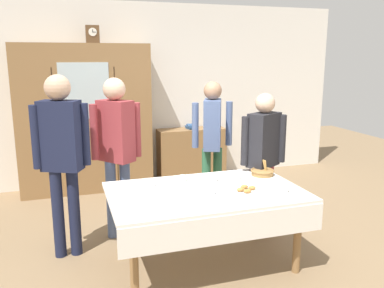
{
  "coord_description": "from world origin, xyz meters",
  "views": [
    {
      "loc": [
        -1.18,
        -3.49,
        1.92
      ],
      "look_at": [
        0.0,
        0.2,
        1.08
      ],
      "focal_mm": 37.71,
      "sensor_mm": 36.0,
      "label": 1
    }
  ],
  "objects_px": {
    "wall_cabinet": "(85,119)",
    "pastry_plate": "(246,190)",
    "tea_cup_center": "(237,177)",
    "person_beside_shelf": "(263,151)",
    "person_behind_table_right": "(212,134)",
    "dining_table": "(207,201)",
    "book_stack": "(191,127)",
    "person_near_right_end": "(62,148)",
    "tea_cup_far_right": "(284,190)",
    "bookshelf_low": "(191,154)",
    "mantel_clock": "(92,34)",
    "spoon_near_left": "(188,193)",
    "tea_cup_near_right": "(151,185)",
    "tea_cup_mid_right": "(214,179)",
    "bread_basket": "(262,172)",
    "tea_cup_back_edge": "(211,192)",
    "tea_cup_far_left": "(183,179)",
    "spoon_back_edge": "(140,203)",
    "spoon_front_edge": "(228,175)",
    "person_by_cabinet": "(116,142)"
  },
  "relations": [
    {
      "from": "bread_basket",
      "to": "tea_cup_mid_right",
      "type": "bearing_deg",
      "value": -173.84
    },
    {
      "from": "dining_table",
      "to": "tea_cup_far_left",
      "type": "distance_m",
      "value": 0.39
    },
    {
      "from": "tea_cup_center",
      "to": "person_beside_shelf",
      "type": "xyz_separation_m",
      "value": [
        0.42,
        0.25,
        0.18
      ]
    },
    {
      "from": "tea_cup_near_right",
      "to": "person_behind_table_right",
      "type": "distance_m",
      "value": 1.44
    },
    {
      "from": "dining_table",
      "to": "person_near_right_end",
      "type": "bearing_deg",
      "value": 153.59
    },
    {
      "from": "spoon_back_edge",
      "to": "spoon_front_edge",
      "type": "relative_size",
      "value": 1.0
    },
    {
      "from": "mantel_clock",
      "to": "pastry_plate",
      "type": "xyz_separation_m",
      "value": [
        1.08,
        -2.71,
        -1.47
      ]
    },
    {
      "from": "dining_table",
      "to": "book_stack",
      "type": "xyz_separation_m",
      "value": [
        0.7,
        2.64,
        0.21
      ]
    },
    {
      "from": "bookshelf_low",
      "to": "tea_cup_back_edge",
      "type": "distance_m",
      "value": 2.85
    },
    {
      "from": "person_behind_table_right",
      "to": "tea_cup_mid_right",
      "type": "bearing_deg",
      "value": -109.78
    },
    {
      "from": "tea_cup_mid_right",
      "to": "mantel_clock",
      "type": "bearing_deg",
      "value": 111.04
    },
    {
      "from": "tea_cup_back_edge",
      "to": "tea_cup_far_left",
      "type": "bearing_deg",
      "value": 104.84
    },
    {
      "from": "tea_cup_mid_right",
      "to": "spoon_front_edge",
      "type": "distance_m",
      "value": 0.29
    },
    {
      "from": "wall_cabinet",
      "to": "book_stack",
      "type": "distance_m",
      "value": 1.61
    },
    {
      "from": "tea_cup_far_left",
      "to": "tea_cup_center",
      "type": "distance_m",
      "value": 0.54
    },
    {
      "from": "mantel_clock",
      "to": "bread_basket",
      "type": "height_order",
      "value": "mantel_clock"
    },
    {
      "from": "person_near_right_end",
      "to": "spoon_front_edge",
      "type": "bearing_deg",
      "value": -6.36
    },
    {
      "from": "person_near_right_end",
      "to": "tea_cup_center",
      "type": "bearing_deg",
      "value": -12.32
    },
    {
      "from": "dining_table",
      "to": "tea_cup_far_left",
      "type": "bearing_deg",
      "value": 109.03
    },
    {
      "from": "book_stack",
      "to": "bread_basket",
      "type": "bearing_deg",
      "value": -89.49
    },
    {
      "from": "spoon_front_edge",
      "to": "book_stack",
      "type": "bearing_deg",
      "value": 81.93
    },
    {
      "from": "book_stack",
      "to": "person_behind_table_right",
      "type": "bearing_deg",
      "value": -96.93
    },
    {
      "from": "mantel_clock",
      "to": "spoon_near_left",
      "type": "xyz_separation_m",
      "value": [
        0.56,
        -2.57,
        -1.48
      ]
    },
    {
      "from": "mantel_clock",
      "to": "tea_cup_mid_right",
      "type": "distance_m",
      "value": 2.9
    },
    {
      "from": "bread_basket",
      "to": "spoon_near_left",
      "type": "bearing_deg",
      "value": -161.83
    },
    {
      "from": "person_by_cabinet",
      "to": "dining_table",
      "type": "bearing_deg",
      "value": -52.54
    },
    {
      "from": "spoon_front_edge",
      "to": "person_behind_table_right",
      "type": "height_order",
      "value": "person_behind_table_right"
    },
    {
      "from": "person_beside_shelf",
      "to": "person_near_right_end",
      "type": "xyz_separation_m",
      "value": [
        -2.05,
        0.1,
        0.15
      ]
    },
    {
      "from": "tea_cup_far_right",
      "to": "bookshelf_low",
      "type": "bearing_deg",
      "value": 88.86
    },
    {
      "from": "dining_table",
      "to": "spoon_front_edge",
      "type": "relative_size",
      "value": 14.7
    },
    {
      "from": "tea_cup_mid_right",
      "to": "tea_cup_far_right",
      "type": "height_order",
      "value": "same"
    },
    {
      "from": "dining_table",
      "to": "book_stack",
      "type": "height_order",
      "value": "book_stack"
    },
    {
      "from": "wall_cabinet",
      "to": "person_behind_table_right",
      "type": "bearing_deg",
      "value": -42.35
    },
    {
      "from": "bookshelf_low",
      "to": "person_near_right_end",
      "type": "height_order",
      "value": "person_near_right_end"
    },
    {
      "from": "book_stack",
      "to": "spoon_back_edge",
      "type": "relative_size",
      "value": 1.84
    },
    {
      "from": "book_stack",
      "to": "person_near_right_end",
      "type": "relative_size",
      "value": 0.12
    },
    {
      "from": "dining_table",
      "to": "wall_cabinet",
      "type": "relative_size",
      "value": 0.84
    },
    {
      "from": "spoon_back_edge",
      "to": "person_behind_table_right",
      "type": "relative_size",
      "value": 0.07
    },
    {
      "from": "bookshelf_low",
      "to": "spoon_back_edge",
      "type": "height_order",
      "value": "bookshelf_low"
    },
    {
      "from": "tea_cup_near_right",
      "to": "tea_cup_mid_right",
      "type": "bearing_deg",
      "value": -1.36
    },
    {
      "from": "wall_cabinet",
      "to": "pastry_plate",
      "type": "bearing_deg",
      "value": -65.45
    },
    {
      "from": "person_beside_shelf",
      "to": "person_near_right_end",
      "type": "distance_m",
      "value": 2.06
    },
    {
      "from": "tea_cup_mid_right",
      "to": "person_by_cabinet",
      "type": "height_order",
      "value": "person_by_cabinet"
    },
    {
      "from": "tea_cup_back_edge",
      "to": "person_near_right_end",
      "type": "xyz_separation_m",
      "value": [
        -1.22,
        0.71,
        0.33
      ]
    },
    {
      "from": "dining_table",
      "to": "spoon_front_edge",
      "type": "xyz_separation_m",
      "value": [
        0.38,
        0.43,
        0.09
      ]
    },
    {
      "from": "wall_cabinet",
      "to": "person_behind_table_right",
      "type": "distance_m",
      "value": 1.94
    },
    {
      "from": "bookshelf_low",
      "to": "tea_cup_back_edge",
      "type": "bearing_deg",
      "value": -104.29
    },
    {
      "from": "person_behind_table_right",
      "to": "person_beside_shelf",
      "type": "relative_size",
      "value": 1.05
    },
    {
      "from": "person_beside_shelf",
      "to": "spoon_front_edge",
      "type": "bearing_deg",
      "value": -170.12
    },
    {
      "from": "person_near_right_end",
      "to": "mantel_clock",
      "type": "bearing_deg",
      "value": 76.26
    }
  ]
}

